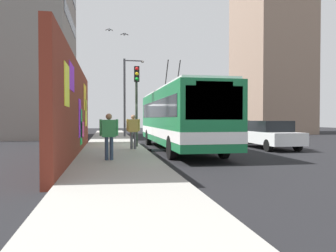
# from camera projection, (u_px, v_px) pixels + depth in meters

# --- Properties ---
(ground_plane) EXTENTS (80.00, 80.00, 0.00)m
(ground_plane) POSITION_uv_depth(u_px,v_px,m) (141.00, 148.00, 18.91)
(ground_plane) COLOR black
(sidewalk_slab) EXTENTS (48.00, 3.20, 0.15)m
(sidewalk_slab) POSITION_uv_depth(u_px,v_px,m) (113.00, 147.00, 18.61)
(sidewalk_slab) COLOR #9E9B93
(sidewalk_slab) RESTS_ON ground_plane
(graffiti_wall) EXTENTS (14.07, 0.32, 4.16)m
(graffiti_wall) POSITION_uv_depth(u_px,v_px,m) (75.00, 110.00, 14.37)
(graffiti_wall) COLOR maroon
(graffiti_wall) RESTS_ON ground_plane
(building_far_left) EXTENTS (11.26, 7.92, 20.63)m
(building_far_left) POSITION_uv_depth(u_px,v_px,m) (26.00, 24.00, 29.45)
(building_far_left) COLOR gray
(building_far_left) RESTS_ON ground_plane
(building_far_right) EXTENTS (9.46, 6.54, 21.87)m
(building_far_right) POSITION_uv_depth(u_px,v_px,m) (270.00, 40.00, 38.16)
(building_far_right) COLOR gray
(building_far_right) RESTS_ON ground_plane
(city_bus) EXTENTS (11.84, 2.55, 5.04)m
(city_bus) POSITION_uv_depth(u_px,v_px,m) (178.00, 117.00, 17.30)
(city_bus) COLOR #19723F
(city_bus) RESTS_ON ground_plane
(parked_car_white) EXTENTS (4.86, 1.89, 1.58)m
(parked_car_white) POSITION_uv_depth(u_px,v_px,m) (268.00, 134.00, 18.35)
(parked_car_white) COLOR white
(parked_car_white) RESTS_ON ground_plane
(parked_car_silver) EXTENTS (4.91, 1.84, 1.58)m
(parked_car_silver) POSITION_uv_depth(u_px,v_px,m) (231.00, 130.00, 23.80)
(parked_car_silver) COLOR #B7B7BC
(parked_car_silver) RESTS_ON ground_plane
(parked_car_red) EXTENTS (4.49, 1.85, 1.58)m
(parked_car_red) POSITION_uv_depth(u_px,v_px,m) (205.00, 128.00, 29.99)
(parked_car_red) COLOR #B21E19
(parked_car_red) RESTS_ON ground_plane
(parked_car_navy) EXTENTS (4.41, 1.83, 1.58)m
(parked_car_navy) POSITION_uv_depth(u_px,v_px,m) (191.00, 127.00, 35.15)
(parked_car_navy) COLOR navy
(parked_car_navy) RESTS_ON ground_plane
(pedestrian_at_curb) EXTENTS (0.23, 0.70, 1.75)m
(pedestrian_at_curb) POSITION_uv_depth(u_px,v_px,m) (133.00, 129.00, 16.60)
(pedestrian_at_curb) COLOR #595960
(pedestrian_at_curb) RESTS_ON sidewalk_slab
(pedestrian_near_wall) EXTENTS (0.23, 0.69, 1.74)m
(pedestrian_near_wall) POSITION_uv_depth(u_px,v_px,m) (109.00, 132.00, 12.09)
(pedestrian_near_wall) COLOR #2D3F59
(pedestrian_near_wall) RESTS_ON sidewalk_slab
(traffic_light) EXTENTS (0.49, 0.28, 4.44)m
(traffic_light) POSITION_uv_depth(u_px,v_px,m) (137.00, 93.00, 17.83)
(traffic_light) COLOR #2D382D
(traffic_light) RESTS_ON sidewalk_slab
(street_lamp) EXTENTS (0.44, 1.81, 6.74)m
(street_lamp) POSITION_uv_depth(u_px,v_px,m) (127.00, 92.00, 28.06)
(street_lamp) COLOR #4C4C51
(street_lamp) RESTS_ON sidewalk_slab
(flying_pigeons) EXTENTS (5.92, 2.99, 1.31)m
(flying_pigeons) POSITION_uv_depth(u_px,v_px,m) (127.00, 22.00, 21.47)
(flying_pigeons) COLOR slate
(curbside_puddle) EXTENTS (1.60, 1.60, 0.00)m
(curbside_puddle) POSITION_uv_depth(u_px,v_px,m) (156.00, 150.00, 17.38)
(curbside_puddle) COLOR black
(curbside_puddle) RESTS_ON ground_plane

